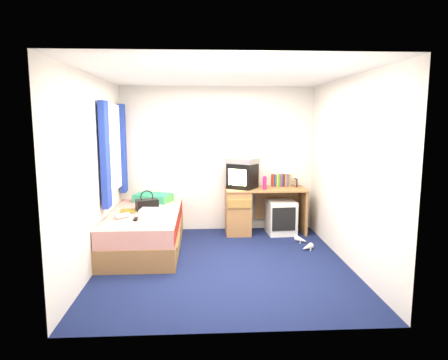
{
  "coord_description": "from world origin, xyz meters",
  "views": [
    {
      "loc": [
        -0.27,
        -4.96,
        1.86
      ],
      "look_at": [
        0.05,
        0.7,
        1.0
      ],
      "focal_mm": 32.0,
      "sensor_mm": 36.0,
      "label": 1
    }
  ],
  "objects": [
    {
      "name": "water_bottle",
      "position": [
        -1.35,
        0.35,
        0.58
      ],
      "size": [
        0.19,
        0.19,
        0.07
      ],
      "primitive_type": "cylinder",
      "rotation": [
        0.0,
        1.57,
        0.79
      ],
      "color": "#B3BCC5",
      "rests_on": "bed"
    },
    {
      "name": "handbag",
      "position": [
        -1.08,
        0.84,
        0.63
      ],
      "size": [
        0.36,
        0.28,
        0.29
      ],
      "rotation": [
        0.0,
        0.0,
        0.38
      ],
      "color": "black",
      "rests_on": "bed"
    },
    {
      "name": "vcr",
      "position": [
        0.39,
        1.44,
        1.2
      ],
      "size": [
        0.57,
        0.55,
        0.09
      ],
      "primitive_type": "cube",
      "rotation": [
        0.0,
        0.0,
        -0.66
      ],
      "color": "#AAAAAC",
      "rests_on": "crt_tv"
    },
    {
      "name": "book_row",
      "position": [
        1.06,
        1.6,
        0.85
      ],
      "size": [
        0.31,
        0.13,
        0.2
      ],
      "color": "maroon",
      "rests_on": "desk"
    },
    {
      "name": "pink_water_bottle",
      "position": [
        0.73,
        1.29,
        0.85
      ],
      "size": [
        0.08,
        0.08,
        0.2
      ],
      "primitive_type": "cylinder",
      "rotation": [
        0.0,
        0.0,
        -0.26
      ],
      "color": "#C11B5F",
      "rests_on": "desk"
    },
    {
      "name": "crt_tv",
      "position": [
        0.39,
        1.44,
        0.95
      ],
      "size": [
        0.55,
        0.54,
        0.41
      ],
      "rotation": [
        0.0,
        0.0,
        -0.55
      ],
      "color": "black",
      "rests_on": "desk"
    },
    {
      "name": "towel",
      "position": [
        -0.96,
        0.44,
        0.59
      ],
      "size": [
        0.33,
        0.29,
        0.1
      ],
      "primitive_type": "cube",
      "rotation": [
        0.0,
        0.0,
        -0.09
      ],
      "color": "white",
      "rests_on": "bed"
    },
    {
      "name": "bed",
      "position": [
        -1.1,
        0.7,
        0.27
      ],
      "size": [
        1.01,
        2.0,
        0.54
      ],
      "color": "#A27243",
      "rests_on": "ground"
    },
    {
      "name": "ground",
      "position": [
        0.0,
        0.0,
        0.0
      ],
      "size": [
        3.4,
        3.4,
        0.0
      ],
      "primitive_type": "plane",
      "color": "#0C1438",
      "rests_on": "ground"
    },
    {
      "name": "magazine",
      "position": [
        -1.34,
        0.74,
        0.55
      ],
      "size": [
        0.24,
        0.3,
        0.01
      ],
      "primitive_type": "cube",
      "rotation": [
        0.0,
        0.0,
        0.09
      ],
      "color": "gold",
      "rests_on": "bed"
    },
    {
      "name": "desk",
      "position": [
        0.49,
        1.44,
        0.41
      ],
      "size": [
        1.3,
        0.55,
        0.75
      ],
      "color": "#A27243",
      "rests_on": "ground"
    },
    {
      "name": "colour_swatch_fan",
      "position": [
        -1.08,
        0.26,
        0.55
      ],
      "size": [
        0.23,
        0.1,
        0.01
      ],
      "primitive_type": "cube",
      "rotation": [
        0.0,
        0.0,
        -0.17
      ],
      "color": "orange",
      "rests_on": "bed"
    },
    {
      "name": "pillow",
      "position": [
        -1.06,
        1.45,
        0.6
      ],
      "size": [
        0.66,
        0.54,
        0.12
      ],
      "primitive_type": "cube",
      "rotation": [
        0.0,
        0.0,
        -0.35
      ],
      "color": "teal",
      "rests_on": "bed"
    },
    {
      "name": "aerosol_can",
      "position": [
        0.62,
        1.48,
        0.83
      ],
      "size": [
        0.05,
        0.05,
        0.16
      ],
      "primitive_type": "cylinder",
      "rotation": [
        0.0,
        0.0,
        -0.11
      ],
      "color": "white",
      "rests_on": "desk"
    },
    {
      "name": "window_assembly",
      "position": [
        -1.55,
        0.9,
        1.42
      ],
      "size": [
        0.11,
        1.42,
        1.4
      ],
      "color": "silver",
      "rests_on": "room_shell"
    },
    {
      "name": "room_shell",
      "position": [
        0.0,
        0.0,
        1.45
      ],
      "size": [
        3.4,
        3.4,
        3.4
      ],
      "color": "white",
      "rests_on": "ground"
    },
    {
      "name": "picture_frame",
      "position": [
        1.29,
        1.53,
        0.82
      ],
      "size": [
        0.03,
        0.12,
        0.14
      ],
      "primitive_type": "cube",
      "rotation": [
        0.0,
        0.0,
        0.09
      ],
      "color": "black",
      "rests_on": "desk"
    },
    {
      "name": "storage_cube",
      "position": [
        1.02,
        1.35,
        0.28
      ],
      "size": [
        0.47,
        0.47,
        0.55
      ],
      "primitive_type": "cube",
      "rotation": [
        0.0,
        0.0,
        0.07
      ],
      "color": "white",
      "rests_on": "ground"
    },
    {
      "name": "remote_control",
      "position": [
        -1.15,
        0.25,
        0.55
      ],
      "size": [
        0.05,
        0.16,
        0.02
      ],
      "primitive_type": "cube",
      "rotation": [
        0.0,
        0.0,
        0.03
      ],
      "color": "black",
      "rests_on": "bed"
    },
    {
      "name": "white_heels",
      "position": [
        1.24,
        0.67,
        0.04
      ],
      "size": [
        0.22,
        0.59,
        0.09
      ],
      "color": "white",
      "rests_on": "ground"
    }
  ]
}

